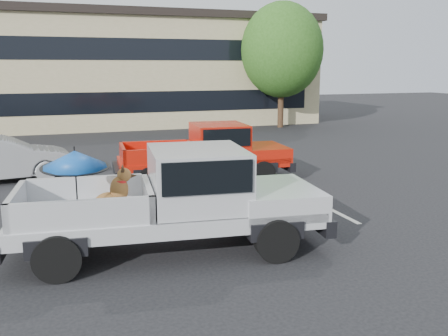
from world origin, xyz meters
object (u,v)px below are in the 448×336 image
Objects in this scene: silver_pickup at (185,194)px; silver_sedan at (1,159)px; red_pickup at (214,150)px; tree_right at (282,50)px; tree_back at (190,50)px.

silver_pickup is 1.45× the size of silver_sedan.
red_pickup is 6.26m from silver_sedan.
silver_sedan is (-5.92, 2.04, -0.25)m from red_pickup.
tree_right reaches higher than red_pickup.
tree_back is 25.92m from silver_pickup.
red_pickup reaches higher than silver_sedan.
silver_sedan is at bearing -145.05° from tree_right.
silver_sedan is (-13.57, -9.48, -3.54)m from tree_right.
tree_right reaches higher than silver_pickup.
tree_back reaches higher than red_pickup.
tree_back is (-3.00, 8.00, 0.20)m from tree_right.
tree_back reaches higher than silver_sedan.
red_pickup is at bearing -103.40° from tree_back.
red_pickup is 1.29× the size of silver_sedan.
red_pickup is at bearing -123.59° from tree_right.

